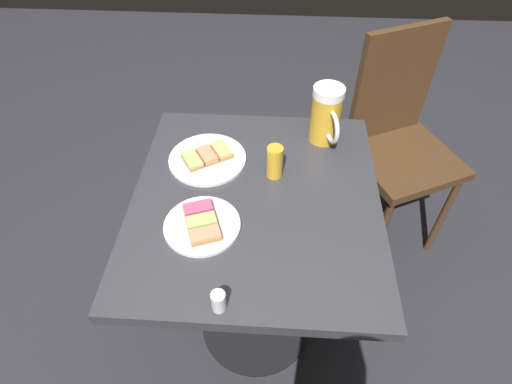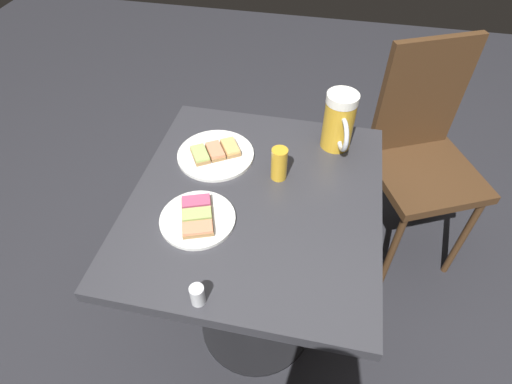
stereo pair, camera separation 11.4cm
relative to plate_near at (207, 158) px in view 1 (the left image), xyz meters
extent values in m
plane|color=#28282D|center=(0.16, -0.15, -0.76)|extent=(6.00, 6.00, 0.00)
cylinder|color=black|center=(0.16, -0.15, -0.76)|extent=(0.44, 0.44, 0.01)
cylinder|color=black|center=(0.16, -0.15, -0.39)|extent=(0.09, 0.09, 0.72)
cube|color=#333338|center=(0.16, -0.15, -0.03)|extent=(0.69, 0.77, 0.04)
cylinder|color=white|center=(0.00, 0.00, 0.00)|extent=(0.24, 0.24, 0.01)
cube|color=#9E7547|center=(0.04, 0.03, 0.01)|extent=(0.08, 0.09, 0.01)
cube|color=#E5B266|center=(0.04, 0.03, 0.02)|extent=(0.08, 0.09, 0.01)
cube|color=#9E7547|center=(0.00, 0.00, 0.01)|extent=(0.08, 0.09, 0.01)
cube|color=#EA8E66|center=(0.00, 0.00, 0.02)|extent=(0.08, 0.09, 0.01)
cube|color=#9E7547|center=(-0.04, -0.03, 0.01)|extent=(0.08, 0.09, 0.01)
cube|color=#ADC66B|center=(-0.04, -0.03, 0.02)|extent=(0.08, 0.09, 0.01)
cylinder|color=white|center=(0.02, -0.26, 0.00)|extent=(0.20, 0.20, 0.01)
cube|color=#9E7547|center=(0.01, -0.22, 0.01)|extent=(0.09, 0.07, 0.01)
cube|color=#BC4C70|center=(0.01, -0.22, 0.02)|extent=(0.08, 0.06, 0.01)
cube|color=#9E7547|center=(0.02, -0.26, 0.01)|extent=(0.09, 0.07, 0.01)
cube|color=#ADC66B|center=(0.02, -0.26, 0.02)|extent=(0.08, 0.06, 0.01)
cube|color=#9E7547|center=(0.04, -0.30, 0.01)|extent=(0.09, 0.07, 0.01)
cube|color=#EA8E66|center=(0.04, -0.30, 0.02)|extent=(0.08, 0.06, 0.01)
cylinder|color=gold|center=(0.36, 0.13, 0.07)|extent=(0.09, 0.09, 0.16)
cylinder|color=white|center=(0.36, 0.13, 0.16)|extent=(0.10, 0.10, 0.03)
torus|color=silver|center=(0.37, 0.07, 0.08)|extent=(0.04, 0.10, 0.10)
cylinder|color=gold|center=(0.21, -0.05, 0.04)|extent=(0.05, 0.05, 0.10)
cylinder|color=silver|center=(0.10, -0.49, 0.02)|extent=(0.03, 0.03, 0.05)
cylinder|color=#472D19|center=(0.65, 0.14, -0.53)|extent=(0.03, 0.03, 0.47)
cylinder|color=#472D19|center=(0.94, 0.28, -0.53)|extent=(0.03, 0.03, 0.47)
cylinder|color=#472D19|center=(0.52, 0.43, -0.53)|extent=(0.03, 0.03, 0.47)
cylinder|color=#472D19|center=(0.80, 0.57, -0.53)|extent=(0.03, 0.03, 0.47)
cube|color=#472D19|center=(0.73, 0.36, -0.28)|extent=(0.51, 0.51, 0.04)
cube|color=#472D19|center=(0.66, 0.51, -0.03)|extent=(0.32, 0.17, 0.46)
camera|label=1|loc=(0.21, -0.94, 0.83)|focal=28.99mm
camera|label=2|loc=(0.32, -0.92, 0.83)|focal=28.99mm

